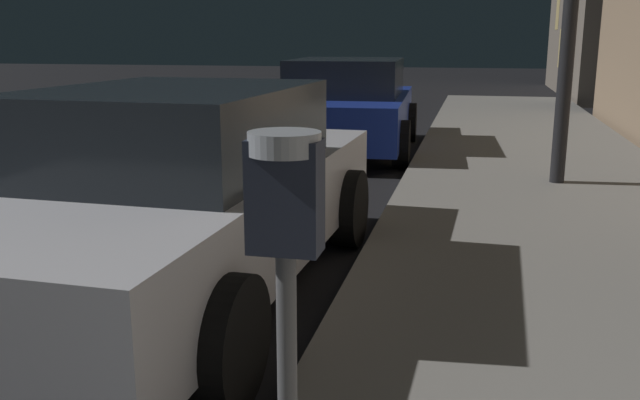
# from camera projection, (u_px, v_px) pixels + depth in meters

# --- Properties ---
(parking_meter) EXTENTS (0.19, 0.19, 1.36)m
(parking_meter) POSITION_uv_depth(u_px,v_px,m) (286.00, 256.00, 1.81)
(parking_meter) COLOR #59595B
(parking_meter) RESTS_ON sidewalk
(car_silver) EXTENTS (2.12, 4.42, 1.43)m
(car_silver) POSITION_uv_depth(u_px,v_px,m) (179.00, 194.00, 4.68)
(car_silver) COLOR #B7B7BF
(car_silver) RESTS_ON ground
(car_blue) EXTENTS (2.23, 4.17, 1.43)m
(car_blue) POSITION_uv_depth(u_px,v_px,m) (347.00, 106.00, 10.59)
(car_blue) COLOR navy
(car_blue) RESTS_ON ground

